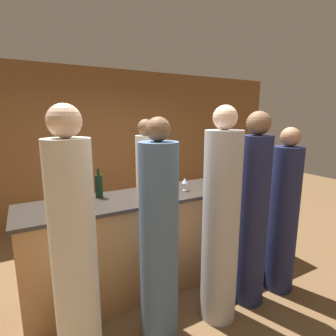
% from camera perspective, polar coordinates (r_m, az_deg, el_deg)
% --- Properties ---
extents(ground_plane, '(14.00, 14.00, 0.00)m').
position_cam_1_polar(ground_plane, '(3.46, 0.69, -22.64)').
color(ground_plane, brown).
extents(back_wall, '(8.00, 0.06, 2.80)m').
position_cam_1_polar(back_wall, '(5.21, -12.93, 5.10)').
color(back_wall, brown).
rests_on(back_wall, ground_plane).
extents(bar_counter, '(3.21, 0.67, 1.09)m').
position_cam_1_polar(bar_counter, '(3.19, 0.72, -14.45)').
color(bar_counter, '#B27F4C').
rests_on(bar_counter, ground_plane).
extents(bartender, '(0.29, 0.29, 1.89)m').
position_cam_1_polar(bartender, '(3.70, -4.66, -4.90)').
color(bartender, silver).
rests_on(bartender, ground_plane).
extents(guest_0, '(0.32, 0.32, 2.01)m').
position_cam_1_polar(guest_0, '(2.08, -19.71, -17.35)').
color(guest_0, silver).
rests_on(guest_0, ground_plane).
extents(guest_1, '(0.33, 0.33, 1.92)m').
position_cam_1_polar(guest_1, '(2.28, -1.97, -15.50)').
color(guest_1, '#4C6B93').
rests_on(guest_1, ground_plane).
extents(guest_2, '(0.34, 0.34, 2.02)m').
position_cam_1_polar(guest_2, '(2.51, 11.39, -11.91)').
color(guest_2, '#B2B2B7').
rests_on(guest_2, ground_plane).
extents(guest_3, '(0.31, 0.31, 1.82)m').
position_cam_1_polar(guest_3, '(3.16, 23.79, -9.62)').
color(guest_3, '#1E234C').
rests_on(guest_3, ground_plane).
extents(guest_4, '(0.30, 0.30, 1.98)m').
position_cam_1_polar(guest_4, '(2.80, 17.92, -9.91)').
color(guest_4, '#1E234C').
rests_on(guest_4, ground_plane).
extents(wine_bottle_0, '(0.08, 0.08, 0.31)m').
position_cam_1_polar(wine_bottle_0, '(2.82, -14.81, -3.83)').
color(wine_bottle_0, black).
rests_on(wine_bottle_0, bar_counter).
extents(wine_bottle_1, '(0.07, 0.07, 0.32)m').
position_cam_1_polar(wine_bottle_1, '(3.62, 19.02, -0.81)').
color(wine_bottle_1, black).
rests_on(wine_bottle_1, bar_counter).
extents(wine_glass_0, '(0.08, 0.08, 0.16)m').
position_cam_1_polar(wine_glass_0, '(2.62, -5.46, -4.85)').
color(wine_glass_0, silver).
rests_on(wine_glass_0, bar_counter).
extents(wine_glass_1, '(0.07, 0.07, 0.15)m').
position_cam_1_polar(wine_glass_1, '(2.99, 3.67, -2.88)').
color(wine_glass_1, silver).
rests_on(wine_glass_1, bar_counter).
extents(wine_glass_2, '(0.06, 0.06, 0.17)m').
position_cam_1_polar(wine_glass_2, '(3.11, 12.24, -2.28)').
color(wine_glass_2, silver).
rests_on(wine_glass_2, bar_counter).
extents(wine_glass_3, '(0.07, 0.07, 0.17)m').
position_cam_1_polar(wine_glass_3, '(3.86, 21.07, -0.18)').
color(wine_glass_3, silver).
rests_on(wine_glass_3, bar_counter).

